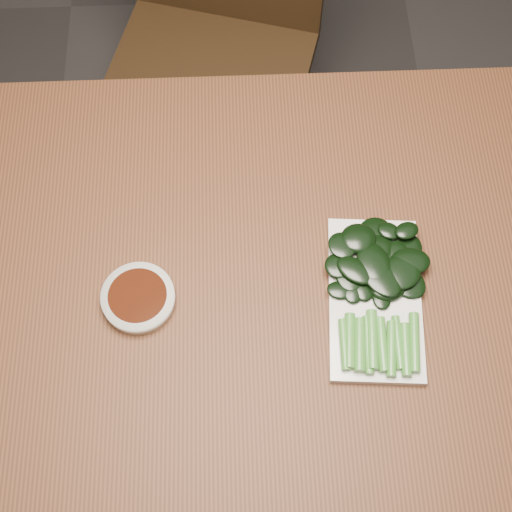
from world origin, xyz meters
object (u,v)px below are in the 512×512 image
at_px(gai_lan, 379,282).
at_px(serving_plate, 375,298).
at_px(sauce_bowl, 138,298).
at_px(chair_far, 213,42).
at_px(table, 252,294).

bearing_deg(gai_lan, serving_plate, -108.28).
height_order(sauce_bowl, gai_lan, gai_lan).
height_order(chair_far, gai_lan, chair_far).
bearing_deg(serving_plate, table, 166.11).
distance_m(table, gai_lan, 0.22).
relative_size(table, chair_far, 1.57).
bearing_deg(gai_lan, table, 172.46).
relative_size(chair_far, gai_lan, 3.24).
xyz_separation_m(table, serving_plate, (0.19, -0.05, 0.08)).
bearing_deg(serving_plate, gai_lan, 71.72).
relative_size(chair_far, serving_plate, 3.22).
xyz_separation_m(sauce_bowl, gai_lan, (0.37, 0.01, 0.01)).
height_order(table, serving_plate, serving_plate).
xyz_separation_m(chair_far, sauce_bowl, (-0.11, -0.75, 0.28)).
bearing_deg(chair_far, sauce_bowl, -82.27).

